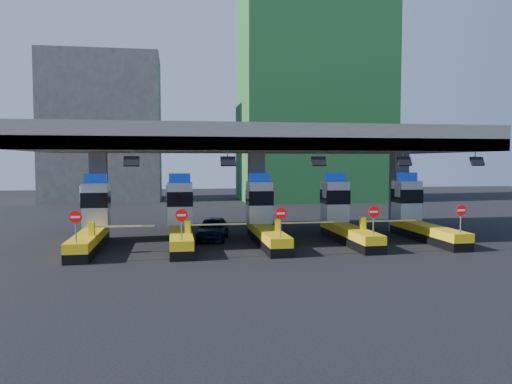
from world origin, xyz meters
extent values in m
plane|color=black|center=(0.00, 0.00, 0.00)|extent=(120.00, 120.00, 0.00)
cube|color=slate|center=(0.00, 3.00, 6.25)|extent=(28.00, 12.00, 1.50)
cube|color=#4C4C49|center=(0.00, -2.70, 5.85)|extent=(28.00, 0.60, 0.70)
cube|color=slate|center=(-10.00, 3.00, 2.75)|extent=(1.00, 1.00, 5.50)
cube|color=slate|center=(0.00, 3.00, 2.75)|extent=(1.00, 1.00, 5.50)
cube|color=slate|center=(10.00, 3.00, 2.75)|extent=(1.00, 1.00, 5.50)
cylinder|color=slate|center=(-7.50, -2.70, 5.25)|extent=(0.06, 0.06, 0.50)
cube|color=black|center=(-7.50, -2.90, 4.90)|extent=(0.80, 0.38, 0.54)
cylinder|color=slate|center=(-2.50, -2.70, 5.25)|extent=(0.06, 0.06, 0.50)
cube|color=black|center=(-2.50, -2.90, 4.90)|extent=(0.80, 0.38, 0.54)
cylinder|color=slate|center=(2.50, -2.70, 5.25)|extent=(0.06, 0.06, 0.50)
cube|color=black|center=(2.50, -2.90, 4.90)|extent=(0.80, 0.38, 0.54)
cylinder|color=slate|center=(7.50, -2.70, 5.25)|extent=(0.06, 0.06, 0.50)
cube|color=black|center=(7.50, -2.90, 4.90)|extent=(0.80, 0.38, 0.54)
cylinder|color=slate|center=(12.00, -2.70, 5.25)|extent=(0.06, 0.06, 0.50)
cube|color=black|center=(12.00, -2.90, 4.90)|extent=(0.80, 0.38, 0.54)
cube|color=black|center=(-10.00, -1.00, 0.25)|extent=(1.20, 8.00, 0.50)
cube|color=#E5B70C|center=(-10.00, -1.00, 0.75)|extent=(1.20, 8.00, 0.50)
cube|color=#9EA3A8|center=(-10.00, 1.80, 2.30)|extent=(1.50, 1.50, 2.60)
cube|color=black|center=(-10.00, 1.78, 2.60)|extent=(1.56, 1.56, 0.90)
cube|color=#0C2DBF|center=(-10.00, 1.80, 3.88)|extent=(1.30, 0.35, 0.55)
cube|color=white|center=(-10.80, 1.50, 3.00)|extent=(0.06, 0.70, 0.90)
cylinder|color=slate|center=(-10.00, -4.60, 1.65)|extent=(0.07, 0.07, 1.30)
cylinder|color=red|center=(-10.00, -4.63, 2.25)|extent=(0.60, 0.04, 0.60)
cube|color=white|center=(-10.00, -4.65, 2.25)|extent=(0.42, 0.02, 0.10)
cube|color=#E5B70C|center=(-9.65, -2.20, 1.35)|extent=(0.30, 0.35, 0.70)
cube|color=white|center=(-8.00, -2.20, 1.45)|extent=(3.20, 0.08, 0.08)
cube|color=black|center=(-5.00, -1.00, 0.25)|extent=(1.20, 8.00, 0.50)
cube|color=#E5B70C|center=(-5.00, -1.00, 0.75)|extent=(1.20, 8.00, 0.50)
cube|color=#9EA3A8|center=(-5.00, 1.80, 2.30)|extent=(1.50, 1.50, 2.60)
cube|color=black|center=(-5.00, 1.78, 2.60)|extent=(1.56, 1.56, 0.90)
cube|color=#0C2DBF|center=(-5.00, 1.80, 3.88)|extent=(1.30, 0.35, 0.55)
cube|color=white|center=(-5.80, 1.50, 3.00)|extent=(0.06, 0.70, 0.90)
cylinder|color=slate|center=(-5.00, -4.60, 1.65)|extent=(0.07, 0.07, 1.30)
cylinder|color=red|center=(-5.00, -4.63, 2.25)|extent=(0.60, 0.04, 0.60)
cube|color=white|center=(-5.00, -4.65, 2.25)|extent=(0.42, 0.02, 0.10)
cube|color=#E5B70C|center=(-4.65, -2.20, 1.35)|extent=(0.30, 0.35, 0.70)
cube|color=white|center=(-3.00, -2.20, 1.45)|extent=(3.20, 0.08, 0.08)
cube|color=black|center=(0.00, -1.00, 0.25)|extent=(1.20, 8.00, 0.50)
cube|color=#E5B70C|center=(0.00, -1.00, 0.75)|extent=(1.20, 8.00, 0.50)
cube|color=#9EA3A8|center=(0.00, 1.80, 2.30)|extent=(1.50, 1.50, 2.60)
cube|color=black|center=(0.00, 1.78, 2.60)|extent=(1.56, 1.56, 0.90)
cube|color=#0C2DBF|center=(0.00, 1.80, 3.88)|extent=(1.30, 0.35, 0.55)
cube|color=white|center=(-0.80, 1.50, 3.00)|extent=(0.06, 0.70, 0.90)
cylinder|color=slate|center=(0.00, -4.60, 1.65)|extent=(0.07, 0.07, 1.30)
cylinder|color=red|center=(0.00, -4.63, 2.25)|extent=(0.60, 0.04, 0.60)
cube|color=white|center=(0.00, -4.65, 2.25)|extent=(0.42, 0.02, 0.10)
cube|color=#E5B70C|center=(0.35, -2.20, 1.35)|extent=(0.30, 0.35, 0.70)
cube|color=white|center=(2.00, -2.20, 1.45)|extent=(3.20, 0.08, 0.08)
cube|color=black|center=(5.00, -1.00, 0.25)|extent=(1.20, 8.00, 0.50)
cube|color=#E5B70C|center=(5.00, -1.00, 0.75)|extent=(1.20, 8.00, 0.50)
cube|color=#9EA3A8|center=(5.00, 1.80, 2.30)|extent=(1.50, 1.50, 2.60)
cube|color=black|center=(5.00, 1.78, 2.60)|extent=(1.56, 1.56, 0.90)
cube|color=#0C2DBF|center=(5.00, 1.80, 3.88)|extent=(1.30, 0.35, 0.55)
cube|color=white|center=(4.20, 1.50, 3.00)|extent=(0.06, 0.70, 0.90)
cylinder|color=slate|center=(5.00, -4.60, 1.65)|extent=(0.07, 0.07, 1.30)
cylinder|color=red|center=(5.00, -4.63, 2.25)|extent=(0.60, 0.04, 0.60)
cube|color=white|center=(5.00, -4.65, 2.25)|extent=(0.42, 0.02, 0.10)
cube|color=#E5B70C|center=(5.35, -2.20, 1.35)|extent=(0.30, 0.35, 0.70)
cube|color=white|center=(7.00, -2.20, 1.45)|extent=(3.20, 0.08, 0.08)
cube|color=black|center=(10.00, -1.00, 0.25)|extent=(1.20, 8.00, 0.50)
cube|color=#E5B70C|center=(10.00, -1.00, 0.75)|extent=(1.20, 8.00, 0.50)
cube|color=#9EA3A8|center=(10.00, 1.80, 2.30)|extent=(1.50, 1.50, 2.60)
cube|color=black|center=(10.00, 1.78, 2.60)|extent=(1.56, 1.56, 0.90)
cube|color=#0C2DBF|center=(10.00, 1.80, 3.88)|extent=(1.30, 0.35, 0.55)
cube|color=white|center=(9.20, 1.50, 3.00)|extent=(0.06, 0.70, 0.90)
cylinder|color=slate|center=(10.00, -4.60, 1.65)|extent=(0.07, 0.07, 1.30)
cylinder|color=red|center=(10.00, -4.63, 2.25)|extent=(0.60, 0.04, 0.60)
cube|color=white|center=(10.00, -4.65, 2.25)|extent=(0.42, 0.02, 0.10)
cube|color=#E5B70C|center=(10.35, -2.20, 1.35)|extent=(0.30, 0.35, 0.70)
cube|color=white|center=(12.00, -2.20, 1.45)|extent=(3.20, 0.08, 0.08)
cube|color=#1E5926|center=(12.00, 32.00, 14.00)|extent=(18.00, 12.00, 28.00)
cube|color=#4C4C49|center=(-14.00, 36.00, 9.00)|extent=(14.00, 10.00, 18.00)
imported|color=black|center=(-2.98, 1.63, 0.72)|extent=(2.50, 4.48, 1.44)
camera|label=1|loc=(-5.36, -29.33, 4.91)|focal=35.00mm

